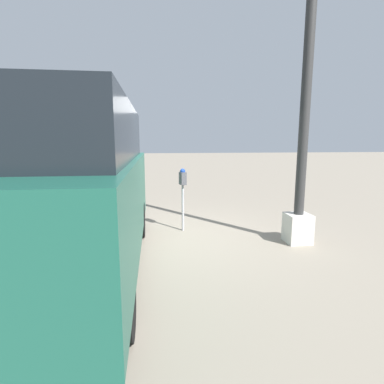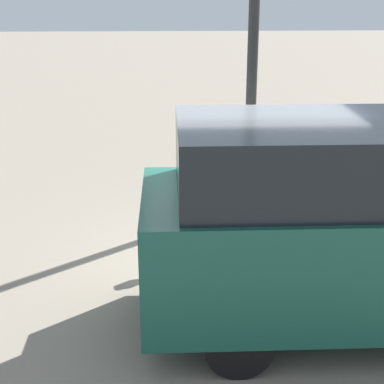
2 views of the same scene
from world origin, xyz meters
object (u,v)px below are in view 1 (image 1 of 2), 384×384
object	(u,v)px
lamp_post	(304,129)
parked_van	(69,186)
parking_meter_near	(183,185)
car_distant	(14,162)

from	to	relation	value
lamp_post	parked_van	world-z (taller)	lamp_post
parked_van	lamp_post	bearing A→B (deg)	102.18
parking_meter_near	car_distant	xyz separation A→B (m)	(-11.01, -8.04, -0.24)
lamp_post	parked_van	bearing A→B (deg)	-77.96
parked_van	car_distant	world-z (taller)	parked_van
car_distant	parking_meter_near	bearing A→B (deg)	-148.87
lamp_post	parking_meter_near	bearing A→B (deg)	-116.20
parking_meter_near	lamp_post	world-z (taller)	lamp_post
lamp_post	car_distant	size ratio (longest dim) A/B	1.38
lamp_post	car_distant	world-z (taller)	lamp_post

